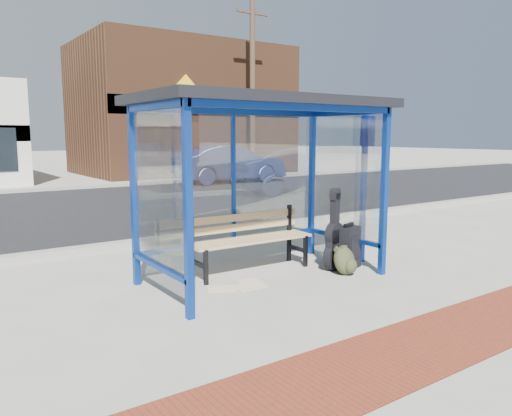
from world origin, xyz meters
TOP-DOWN VIEW (x-y plane):
  - ground at (0.00, 0.00)m, footprint 120.00×120.00m
  - brick_paver_strip at (0.00, -2.60)m, footprint 60.00×1.00m
  - curb_near at (0.00, 2.90)m, footprint 60.00×0.25m
  - street_asphalt at (0.00, 8.00)m, footprint 60.00×10.00m
  - curb_far at (0.00, 13.10)m, footprint 60.00×0.25m
  - far_sidewalk at (0.00, 15.00)m, footprint 60.00×4.00m
  - bus_shelter at (0.00, 0.07)m, footprint 3.30×1.80m
  - storefront_brown at (8.00, 18.49)m, footprint 10.00×7.08m
  - tree_right at (12.50, 22.00)m, footprint 3.60×3.60m
  - utility_pole_east at (9.00, 13.40)m, footprint 1.60×0.24m
  - bench at (0.07, 0.46)m, footprint 1.88×0.50m
  - guitar_bag at (1.10, -0.21)m, footprint 0.43×0.22m
  - suitcase at (1.35, -0.25)m, footprint 0.44×0.35m
  - backpack at (1.07, -0.47)m, footprint 0.36×0.33m
  - sign_post at (1.81, -0.09)m, footprint 0.10×0.30m
  - newspaper_a at (-0.24, -0.05)m, footprint 0.32×0.39m
  - newspaper_b at (-0.35, -0.17)m, footprint 0.40×0.32m
  - newspaper_c at (-0.69, -0.05)m, footprint 0.43×0.40m
  - parked_car at (6.96, 12.13)m, footprint 4.70×1.82m
  - fire_hydrant at (10.11, 13.99)m, footprint 0.35×0.24m

SIDE VIEW (x-z plane):
  - ground at x=0.00m, z-range 0.00..0.00m
  - street_asphalt at x=0.00m, z-range 0.00..0.00m
  - newspaper_c at x=-0.69m, z-range 0.00..0.01m
  - newspaper_a at x=-0.24m, z-range 0.00..0.01m
  - newspaper_b at x=-0.35m, z-range 0.00..0.01m
  - far_sidewalk at x=0.00m, z-range 0.00..0.01m
  - brick_paver_strip at x=0.00m, z-range 0.00..0.01m
  - curb_near at x=0.00m, z-range 0.00..0.12m
  - curb_far at x=0.00m, z-range 0.00..0.12m
  - backpack at x=1.07m, z-range -0.01..0.40m
  - suitcase at x=1.35m, z-range -0.03..0.65m
  - guitar_bag at x=1.10m, z-range -0.15..0.98m
  - fire_hydrant at x=10.11m, z-range 0.03..0.84m
  - bench at x=0.07m, z-range 0.06..0.94m
  - parked_car at x=6.96m, z-range 0.00..1.52m
  - sign_post at x=1.81m, z-range 0.15..2.54m
  - bus_shelter at x=0.00m, z-range 0.86..3.28m
  - storefront_brown at x=8.00m, z-range 0.00..6.40m
  - utility_pole_east at x=9.00m, z-range 0.11..8.11m
  - tree_right at x=12.50m, z-range 1.94..8.97m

